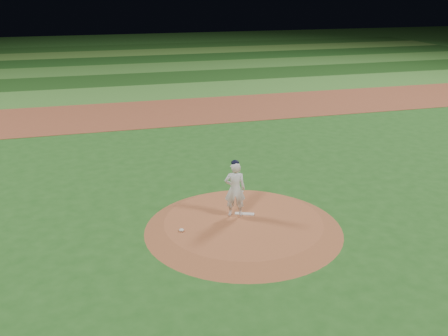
{
  "coord_description": "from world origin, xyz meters",
  "views": [
    {
      "loc": [
        -3.88,
        -11.87,
        6.41
      ],
      "look_at": [
        0.0,
        2.0,
        1.1
      ],
      "focal_mm": 40.0,
      "sensor_mm": 36.0,
      "label": 1
    }
  ],
  "objects_px": {
    "pitching_rubber": "(245,214)",
    "pitcher_on_mound": "(235,189)",
    "rosin_bag": "(182,230)",
    "pitchers_mound": "(243,225)"
  },
  "relations": [
    {
      "from": "rosin_bag",
      "to": "pitcher_on_mound",
      "type": "xyz_separation_m",
      "value": [
        1.64,
        0.55,
        0.78
      ]
    },
    {
      "from": "pitching_rubber",
      "to": "pitcher_on_mound",
      "type": "height_order",
      "value": "pitcher_on_mound"
    },
    {
      "from": "pitching_rubber",
      "to": "rosin_bag",
      "type": "distance_m",
      "value": 2.01
    },
    {
      "from": "pitcher_on_mound",
      "to": "pitching_rubber",
      "type": "bearing_deg",
      "value": 0.41
    },
    {
      "from": "pitchers_mound",
      "to": "pitching_rubber",
      "type": "height_order",
      "value": "pitching_rubber"
    },
    {
      "from": "pitching_rubber",
      "to": "rosin_bag",
      "type": "bearing_deg",
      "value": -141.6
    },
    {
      "from": "pitching_rubber",
      "to": "pitcher_on_mound",
      "type": "xyz_separation_m",
      "value": [
        -0.3,
        -0.0,
        0.81
      ]
    },
    {
      "from": "pitchers_mound",
      "to": "pitcher_on_mound",
      "type": "xyz_separation_m",
      "value": [
        -0.14,
        0.38,
        0.95
      ]
    },
    {
      "from": "rosin_bag",
      "to": "pitchers_mound",
      "type": "bearing_deg",
      "value": 5.26
    },
    {
      "from": "pitching_rubber",
      "to": "pitcher_on_mound",
      "type": "bearing_deg",
      "value": -157.01
    }
  ]
}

